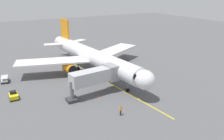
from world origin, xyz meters
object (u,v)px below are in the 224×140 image
object	(u,v)px
safety_cone_nose_right	(143,87)
safety_cone_wing_port	(155,81)
ground_crew_marshaller	(121,110)
baggage_cart_near_nose	(5,79)
safety_cone_nose_left	(98,96)
tug_starboard_side	(14,96)
jet_bridge	(98,76)
airplane	(92,57)

from	to	relation	value
safety_cone_nose_right	safety_cone_wing_port	xyz separation A→B (m)	(-4.02, -1.13, 0.00)
safety_cone_wing_port	ground_crew_marshaller	bearing A→B (deg)	30.31
baggage_cart_near_nose	safety_cone_nose_left	bearing A→B (deg)	130.50
baggage_cart_near_nose	tug_starboard_side	xyz separation A→B (m)	(-0.45, 9.78, 0.05)
baggage_cart_near_nose	safety_cone_nose_right	bearing A→B (deg)	143.96
tug_starboard_side	safety_cone_nose_right	size ratio (longest dim) A/B	4.27
safety_cone_nose_right	safety_cone_wing_port	size ratio (longest dim) A/B	1.00
jet_bridge	baggage_cart_near_nose	xyz separation A→B (m)	(15.19, -15.62, -3.11)
jet_bridge	tug_starboard_side	world-z (taller)	jet_bridge
safety_cone_nose_right	safety_cone_wing_port	world-z (taller)	same
jet_bridge	ground_crew_marshaller	distance (m)	9.59
ground_crew_marshaller	tug_starboard_side	size ratio (longest dim) A/B	0.73
safety_cone_nose_left	jet_bridge	bearing A→B (deg)	-119.16
safety_cone_wing_port	tug_starboard_side	bearing A→B (deg)	-13.80
jet_bridge	safety_cone_nose_left	size ratio (longest dim) A/B	20.91
tug_starboard_side	safety_cone_wing_port	size ratio (longest dim) A/B	4.27
safety_cone_nose_left	safety_cone_nose_right	bearing A→B (deg)	175.07
tug_starboard_side	safety_cone_nose_left	size ratio (longest dim) A/B	4.27
jet_bridge	tug_starboard_side	bearing A→B (deg)	-21.61
baggage_cart_near_nose	safety_cone_nose_right	size ratio (longest dim) A/B	5.07
tug_starboard_side	jet_bridge	bearing A→B (deg)	158.39
safety_cone_nose_left	safety_cone_nose_right	size ratio (longest dim) A/B	1.00
baggage_cart_near_nose	ground_crew_marshaller	bearing A→B (deg)	120.58
jet_bridge	safety_cone_nose_right	world-z (taller)	jet_bridge
airplane	ground_crew_marshaller	world-z (taller)	airplane
ground_crew_marshaller	baggage_cart_near_nose	size ratio (longest dim) A/B	0.61
baggage_cart_near_nose	tug_starboard_side	world-z (taller)	tug_starboard_side
baggage_cart_near_nose	tug_starboard_side	distance (m)	9.79
airplane	tug_starboard_side	size ratio (longest dim) A/B	17.20
tug_starboard_side	safety_cone_wing_port	xyz separation A→B (m)	(-28.03, 6.88, -0.43)
airplane	baggage_cart_near_nose	distance (m)	20.21
jet_bridge	safety_cone_nose_left	bearing A→B (deg)	60.84
safety_cone_nose_right	tug_starboard_side	bearing A→B (deg)	-18.47
safety_cone_nose_left	tug_starboard_side	bearing A→B (deg)	-27.05
tug_starboard_side	safety_cone_nose_right	bearing A→B (deg)	161.53
airplane	tug_starboard_side	xyz separation A→B (m)	(19.10, 5.87, -3.30)
safety_cone_nose_left	airplane	bearing A→B (deg)	-111.32
safety_cone_nose_right	safety_cone_wing_port	bearing A→B (deg)	-164.29
jet_bridge	ground_crew_marshaller	size ratio (longest dim) A/B	6.73
ground_crew_marshaller	tug_starboard_side	world-z (taller)	ground_crew_marshaller
ground_crew_marshaller	airplane	bearing A→B (deg)	-103.26
jet_bridge	safety_cone_wing_port	xyz separation A→B (m)	(-13.29, 1.04, -3.49)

